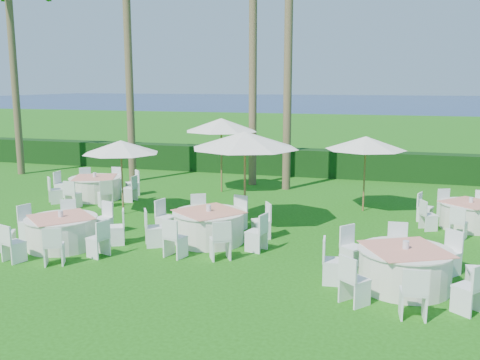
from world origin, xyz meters
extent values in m
plane|color=#1C520E|center=(0.00, 0.00, 0.00)|extent=(120.00, 120.00, 0.00)
cube|color=black|center=(0.00, 12.00, 0.60)|extent=(34.00, 1.00, 1.20)
plane|color=#07194F|center=(0.00, 102.00, 0.00)|extent=(260.00, 260.00, 0.00)
cylinder|color=silver|center=(-4.09, -0.39, 0.38)|extent=(1.74, 1.74, 0.76)
cylinder|color=silver|center=(-4.09, -0.39, 0.77)|extent=(1.82, 1.82, 0.03)
cube|color=#E2866D|center=(-4.09, -0.39, 0.79)|extent=(1.98, 1.98, 0.01)
cylinder|color=silver|center=(-4.09, -0.39, 0.88)|extent=(0.12, 0.12, 0.16)
cube|color=white|center=(-2.88, 0.25, 0.45)|extent=(0.57, 0.57, 0.91)
cube|color=white|center=(-3.68, 0.91, 0.45)|extent=(0.53, 0.53, 0.91)
cube|color=white|center=(-4.72, 0.82, 0.45)|extent=(0.57, 0.57, 0.91)
cube|color=white|center=(-5.39, 0.02, 0.45)|extent=(0.53, 0.53, 0.91)
cube|color=white|center=(-5.29, -1.02, 0.45)|extent=(0.57, 0.57, 0.91)
cube|color=white|center=(-4.49, -1.69, 0.45)|extent=(0.53, 0.53, 0.91)
cube|color=white|center=(-3.45, -1.59, 0.45)|extent=(0.57, 0.57, 0.91)
cube|color=white|center=(-2.79, -0.79, 0.45)|extent=(0.53, 0.53, 0.91)
cylinder|color=silver|center=(-0.63, 1.11, 0.40)|extent=(1.84, 1.84, 0.80)
cylinder|color=silver|center=(-0.63, 1.11, 0.81)|extent=(1.92, 1.92, 0.03)
cube|color=#E2866D|center=(-0.63, 1.11, 0.83)|extent=(2.08, 2.08, 0.01)
cylinder|color=silver|center=(-0.63, 1.11, 0.92)|extent=(0.13, 0.13, 0.17)
cube|color=white|center=(0.61, 1.84, 0.48)|extent=(0.61, 0.61, 0.96)
cube|color=white|center=(-0.27, 2.50, 0.48)|extent=(0.54, 0.54, 0.96)
cube|color=white|center=(-1.36, 2.35, 0.48)|extent=(0.61, 0.61, 0.96)
cube|color=white|center=(-2.02, 1.47, 0.48)|extent=(0.54, 0.54, 0.96)
cube|color=white|center=(-1.86, 0.38, 0.48)|extent=(0.61, 0.61, 0.96)
cube|color=white|center=(-0.98, -0.28, 0.48)|extent=(0.54, 0.54, 0.96)
cube|color=white|center=(0.11, -0.12, 0.48)|extent=(0.61, 0.61, 0.96)
cube|color=white|center=(0.77, 0.76, 0.48)|extent=(0.54, 0.54, 0.96)
cylinder|color=silver|center=(4.31, -0.77, 0.40)|extent=(1.84, 1.84, 0.80)
cylinder|color=silver|center=(4.31, -0.77, 0.81)|extent=(1.92, 1.92, 0.03)
cube|color=#E2866D|center=(4.31, -0.77, 0.83)|extent=(2.01, 2.01, 0.01)
cylinder|color=silver|center=(4.31, -0.77, 0.92)|extent=(0.13, 0.13, 0.17)
cube|color=white|center=(5.75, -0.63, 0.48)|extent=(0.49, 0.49, 0.96)
cube|color=white|center=(5.22, 0.34, 0.48)|extent=(0.63, 0.63, 0.96)
cube|color=white|center=(4.17, 0.66, 0.48)|extent=(0.49, 0.49, 0.96)
cube|color=white|center=(3.20, 0.14, 0.48)|extent=(0.63, 0.63, 0.96)
cube|color=white|center=(2.88, -0.91, 0.48)|extent=(0.49, 0.49, 0.96)
cube|color=white|center=(3.40, -1.88, 0.48)|extent=(0.63, 0.63, 0.96)
cube|color=white|center=(4.46, -2.20, 0.48)|extent=(0.49, 0.49, 0.96)
cube|color=white|center=(5.43, -1.68, 0.48)|extent=(0.63, 0.63, 0.96)
cylinder|color=silver|center=(-6.38, 4.92, 0.38)|extent=(1.77, 1.77, 0.77)
cylinder|color=silver|center=(-6.38, 4.92, 0.78)|extent=(1.85, 1.85, 0.03)
cube|color=#E2866D|center=(-6.38, 4.92, 0.80)|extent=(1.87, 1.87, 0.01)
cylinder|color=silver|center=(-6.38, 4.92, 0.89)|extent=(0.12, 0.12, 0.16)
cube|color=white|center=(-4.99, 4.92, 0.46)|extent=(0.43, 0.43, 0.92)
cube|color=white|center=(-5.40, 5.90, 0.46)|extent=(0.61, 0.61, 0.92)
cube|color=white|center=(-6.38, 6.30, 0.46)|extent=(0.43, 0.43, 0.92)
cube|color=white|center=(-7.36, 5.90, 0.46)|extent=(0.61, 0.61, 0.92)
cube|color=white|center=(-7.76, 4.92, 0.46)|extent=(0.43, 0.43, 0.92)
cube|color=white|center=(-7.35, 3.94, 0.46)|extent=(0.61, 0.61, 0.92)
cube|color=white|center=(-6.38, 3.54, 0.46)|extent=(0.43, 0.43, 0.92)
cube|color=white|center=(-5.40, 3.94, 0.46)|extent=(0.61, 0.61, 0.92)
cylinder|color=silver|center=(6.15, 4.58, 0.36)|extent=(1.65, 1.65, 0.72)
cylinder|color=silver|center=(6.15, 4.58, 0.73)|extent=(1.72, 1.72, 0.03)
cube|color=#E2866D|center=(6.15, 4.58, 0.75)|extent=(1.88, 1.88, 0.01)
cylinder|color=silver|center=(6.15, 4.58, 0.84)|extent=(0.11, 0.11, 0.15)
cube|color=white|center=(6.57, 5.80, 0.43)|extent=(0.51, 0.51, 0.86)
cube|color=white|center=(5.59, 5.74, 0.43)|extent=(0.54, 0.54, 0.86)
cube|color=white|center=(4.94, 5.00, 0.43)|extent=(0.51, 0.51, 0.86)
cube|color=white|center=(4.99, 4.02, 0.43)|extent=(0.54, 0.54, 0.86)
cube|color=white|center=(5.73, 3.36, 0.43)|extent=(0.51, 0.51, 0.86)
cylinder|color=brown|center=(-4.31, 3.20, 1.14)|extent=(0.05, 0.05, 2.28)
cone|color=white|center=(-4.31, 3.20, 2.17)|extent=(2.43, 2.43, 0.41)
sphere|color=brown|center=(-4.31, 3.20, 2.31)|extent=(0.09, 0.09, 0.09)
cylinder|color=brown|center=(-0.15, 2.87, 1.34)|extent=(0.06, 0.06, 2.69)
cone|color=white|center=(-0.15, 2.87, 2.55)|extent=(3.14, 3.14, 0.48)
sphere|color=brown|center=(-0.15, 2.87, 2.72)|extent=(0.11, 0.11, 0.11)
cylinder|color=brown|center=(-2.41, 7.47, 1.36)|extent=(0.07, 0.07, 2.73)
cone|color=white|center=(-2.41, 7.47, 2.59)|extent=(2.80, 2.80, 0.49)
sphere|color=brown|center=(-2.41, 7.47, 2.76)|extent=(0.11, 0.11, 0.11)
cylinder|color=brown|center=(3.05, 5.85, 1.18)|extent=(0.06, 0.06, 2.36)
cone|color=white|center=(3.05, 5.85, 2.25)|extent=(2.60, 2.60, 0.43)
sphere|color=brown|center=(3.05, 5.85, 2.39)|extent=(0.09, 0.09, 0.09)
cylinder|color=brown|center=(-6.77, 8.51, 4.49)|extent=(0.32, 0.32, 8.99)
cylinder|color=brown|center=(-1.67, 9.27, 4.60)|extent=(0.32, 0.32, 9.20)
cylinder|color=brown|center=(-0.13, 8.70, 6.17)|extent=(0.32, 0.32, 12.33)
cylinder|color=brown|center=(-12.60, 8.70, 4.45)|extent=(0.32, 0.32, 8.90)
camera|label=1|loc=(4.07, -11.73, 4.17)|focal=40.00mm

